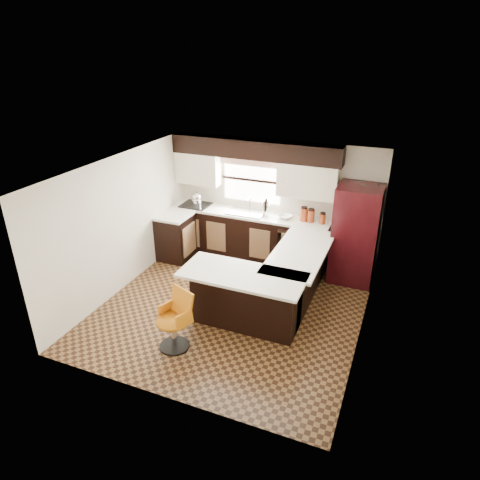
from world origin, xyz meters
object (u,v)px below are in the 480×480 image
at_px(peninsula_long, 295,276).
at_px(peninsula_return, 246,299).
at_px(bar_chair, 173,321).
at_px(refrigerator, 355,234).

relative_size(peninsula_long, peninsula_return, 1.18).
xyz_separation_m(peninsula_long, peninsula_return, (-0.53, -0.97, 0.00)).
bearing_deg(bar_chair, peninsula_return, 73.25).
bearing_deg(peninsula_return, refrigerator, 57.75).
relative_size(peninsula_return, refrigerator, 0.91).
bearing_deg(peninsula_long, peninsula_return, -118.30).
bearing_deg(refrigerator, peninsula_long, -125.47).
xyz_separation_m(peninsula_return, bar_chair, (-0.76, -0.95, 0.00)).
relative_size(peninsula_long, refrigerator, 1.07).
xyz_separation_m(refrigerator, bar_chair, (-2.07, -3.03, -0.46)).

